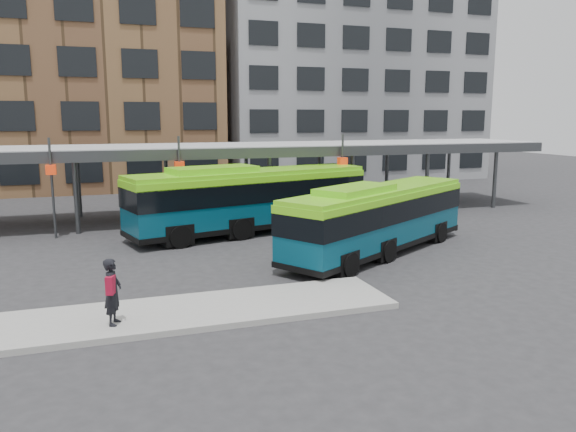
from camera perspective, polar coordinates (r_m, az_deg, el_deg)
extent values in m
plane|color=#28282B|center=(20.90, 1.37, -5.93)|extent=(120.00, 120.00, 0.00)
cube|color=gray|center=(16.89, -12.96, -9.82)|extent=(14.00, 3.00, 0.18)
cube|color=#999B9E|center=(32.65, -6.59, 6.91)|extent=(40.00, 6.00, 0.35)
cube|color=#383A3D|center=(29.74, -5.33, 6.34)|extent=(40.00, 0.15, 0.55)
cylinder|color=#383A3D|center=(29.61, -20.73, 1.92)|extent=(0.24, 0.24, 3.80)
cylinder|color=#383A3D|center=(34.57, -20.51, 3.02)|extent=(0.24, 0.24, 3.80)
cylinder|color=#383A3D|center=(29.86, -11.10, 2.45)|extent=(0.24, 0.24, 3.80)
cylinder|color=#383A3D|center=(34.79, -12.25, 3.47)|extent=(0.24, 0.24, 3.80)
cylinder|color=#383A3D|center=(30.93, -1.88, 2.89)|extent=(0.24, 0.24, 3.80)
cylinder|color=#383A3D|center=(35.71, -4.24, 3.83)|extent=(0.24, 0.24, 3.80)
cylinder|color=#383A3D|center=(32.73, 6.53, 3.23)|extent=(0.24, 0.24, 3.80)
cylinder|color=#383A3D|center=(37.28, 3.23, 4.11)|extent=(0.24, 0.24, 3.80)
cylinder|color=#383A3D|center=(35.16, 13.92, 3.47)|extent=(0.24, 0.24, 3.80)
cylinder|color=#383A3D|center=(39.43, 9.99, 4.29)|extent=(0.24, 0.24, 3.80)
cylinder|color=#383A3D|center=(38.09, 20.28, 3.63)|extent=(0.24, 0.24, 3.80)
cylinder|color=#383A3D|center=(42.07, 15.99, 4.41)|extent=(0.24, 0.24, 3.80)
cylinder|color=#383A3D|center=(28.81, -22.82, 2.58)|extent=(0.12, 0.12, 4.80)
cube|color=red|center=(28.72, -22.94, 4.36)|extent=(0.45, 0.45, 0.45)
cylinder|color=#383A3D|center=(29.01, -10.91, 3.23)|extent=(0.12, 0.12, 4.80)
cube|color=red|center=(28.92, -10.97, 5.00)|extent=(0.45, 0.45, 0.45)
cylinder|color=#383A3D|center=(31.54, 5.52, 3.90)|extent=(0.12, 0.12, 4.80)
cube|color=red|center=(31.45, 5.55, 5.53)|extent=(0.45, 0.45, 0.45)
cube|color=brown|center=(51.20, -23.04, 15.16)|extent=(26.00, 14.00, 22.00)
cube|color=slate|center=(55.96, 5.57, 14.36)|extent=(24.00, 14.00, 20.00)
cube|color=#073E53|center=(24.09, 9.20, -0.33)|extent=(10.61, 7.64, 2.29)
cube|color=black|center=(24.01, 9.23, 0.74)|extent=(10.68, 7.71, 0.87)
cube|color=#6DD115|center=(23.90, 9.28, 2.59)|extent=(10.56, 7.56, 0.18)
cube|color=#6DD115|center=(22.33, 6.87, 2.60)|extent=(3.99, 3.31, 0.32)
cube|color=black|center=(24.29, 9.13, -2.74)|extent=(10.69, 7.71, 0.22)
cylinder|color=black|center=(26.96, 15.20, -1.63)|extent=(0.93, 0.71, 0.92)
cylinder|color=black|center=(27.95, 11.05, -1.06)|extent=(0.93, 0.71, 0.92)
cylinder|color=black|center=(22.81, 10.11, -3.53)|extent=(0.93, 0.71, 0.92)
cylinder|color=black|center=(23.97, 5.48, -2.76)|extent=(0.93, 0.71, 0.92)
cylinder|color=black|center=(20.54, 6.25, -4.96)|extent=(0.93, 0.71, 0.92)
cylinder|color=black|center=(21.82, 1.35, -4.00)|extent=(0.93, 0.71, 0.92)
cube|color=#073E53|center=(28.06, -3.79, 1.61)|extent=(12.61, 5.55, 2.57)
cube|color=black|center=(27.99, -3.80, 2.66)|extent=(12.68, 5.62, 0.98)
cube|color=#6DD115|center=(27.89, -3.82, 4.44)|extent=(12.59, 5.45, 0.21)
cube|color=#6DD115|center=(26.92, -7.66, 4.61)|extent=(4.45, 2.81, 0.36)
cube|color=black|center=(28.25, -3.76, -0.72)|extent=(12.69, 5.62, 0.25)
cylinder|color=black|center=(29.46, 4.44, -0.22)|extent=(1.07, 0.55, 1.03)
cylinder|color=black|center=(31.45, 1.65, 0.46)|extent=(1.07, 0.55, 1.03)
cylinder|color=black|center=(26.58, -4.75, -1.35)|extent=(1.07, 0.55, 1.03)
cylinder|color=black|center=(28.78, -7.14, -0.52)|extent=(1.07, 0.55, 1.03)
cylinder|color=black|center=(25.29, -10.91, -2.09)|extent=(1.07, 0.55, 1.03)
cylinder|color=black|center=(27.59, -12.91, -1.15)|extent=(1.07, 0.55, 1.03)
imported|color=black|center=(16.00, -17.36, -7.34)|extent=(0.62, 0.77, 1.84)
cube|color=maroon|center=(15.77, -17.58, -6.68)|extent=(0.29, 0.39, 0.49)
imported|color=slate|center=(36.07, 11.20, 1.40)|extent=(1.75, 0.77, 0.89)
imported|color=slate|center=(36.02, 12.10, 1.43)|extent=(1.69, 0.77, 0.98)
imported|color=slate|center=(36.69, 13.35, 1.46)|extent=(1.74, 0.73, 0.89)
imported|color=slate|center=(37.56, 13.85, 1.70)|extent=(1.64, 0.55, 0.97)
imported|color=slate|center=(37.69, 15.03, 1.63)|extent=(1.77, 0.70, 0.92)
imported|color=slate|center=(37.44, 15.06, 1.70)|extent=(1.84, 0.69, 1.08)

